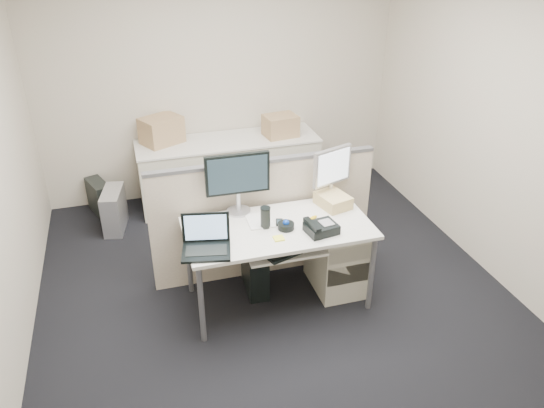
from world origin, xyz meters
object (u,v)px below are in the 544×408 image
object	(u,v)px
desk	(278,233)
desk_phone	(321,228)
monitor_main	(238,184)
laptop	(205,238)

from	to	relation	value
desk	desk_phone	xyz separation A→B (m)	(0.30, -0.18, 0.10)
desk	desk_phone	bearing A→B (deg)	-30.96
desk	desk_phone	distance (m)	0.36
monitor_main	desk_phone	xyz separation A→B (m)	(0.55, -0.50, -0.23)
desk	desk_phone	size ratio (longest dim) A/B	6.37
laptop	desk_phone	bearing A→B (deg)	13.73
desk_phone	monitor_main	bearing A→B (deg)	128.85
monitor_main	desk	bearing A→B (deg)	-50.71
monitor_main	laptop	bearing A→B (deg)	-123.40
laptop	desk_phone	distance (m)	0.93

